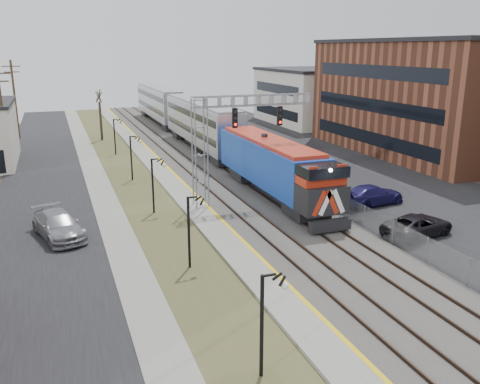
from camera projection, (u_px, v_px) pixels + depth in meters
street_west at (43, 197)px, 40.13m from camera, size 7.00×120.00×0.04m
sidewalk at (101, 192)px, 41.62m from camera, size 2.00×120.00×0.08m
grass_median at (138, 189)px, 42.62m from camera, size 4.00×120.00×0.06m
platform at (173, 184)px, 43.59m from camera, size 2.00×120.00×0.24m
ballast_bed at (228, 180)px, 45.26m from camera, size 8.00×120.00×0.20m
parking_lot at (345, 170)px, 49.27m from camera, size 16.00×120.00×0.04m
platform_edge at (183, 182)px, 43.85m from camera, size 0.24×120.00×0.01m
track_near at (207, 180)px, 44.55m from camera, size 1.58×120.00×0.15m
track_far at (244, 176)px, 45.71m from camera, size 1.58×120.00×0.15m
train at (192, 122)px, 60.86m from camera, size 3.00×63.05×5.33m
signal_gantry at (223, 132)px, 36.51m from camera, size 9.00×1.07×8.15m
lampposts at (188, 231)px, 26.99m from camera, size 0.14×62.14×4.00m
fence at (271, 168)px, 46.47m from camera, size 0.04×120.00×1.60m
bare_trees at (25, 156)px, 42.54m from camera, size 12.30×42.30×5.95m
car_lot_c at (418, 226)px, 31.69m from camera, size 5.42×3.45×1.39m
car_lot_d at (372, 195)px, 38.09m from camera, size 5.38×2.79×1.49m
car_lot_e at (292, 166)px, 48.14m from camera, size 3.99×2.29×1.28m
car_street_b at (58, 226)px, 31.44m from camera, size 3.55×5.81×1.57m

